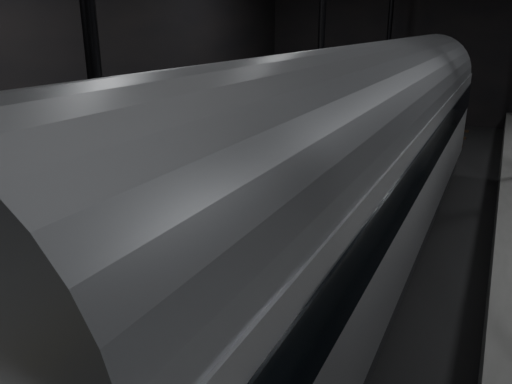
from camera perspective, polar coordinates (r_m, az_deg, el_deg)
The scene contains 6 objects.
ground at distance 12.59m, azimuth 10.89°, elevation -9.86°, with size 44.00×44.00×0.00m, color black.
platform_left at distance 15.80m, azimuth -16.13°, elevation -2.25°, with size 9.00×43.80×1.00m, color #585855.
tactile_strip at distance 13.26m, azimuth -2.48°, elevation -3.22°, with size 0.50×43.80×0.01m, color #866218.
track at distance 12.56m, azimuth 10.91°, elevation -9.59°, with size 2.40×43.00×0.24m.
train at distance 12.02m, azimuth 12.52°, elevation 4.20°, with size 3.04×20.33×5.43m.
woman at distance 15.14m, azimuth -5.37°, elevation 2.88°, with size 0.61×0.40×1.68m, color tan.
Camera 1 is at (2.69, -10.77, 5.95)m, focal length 35.00 mm.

